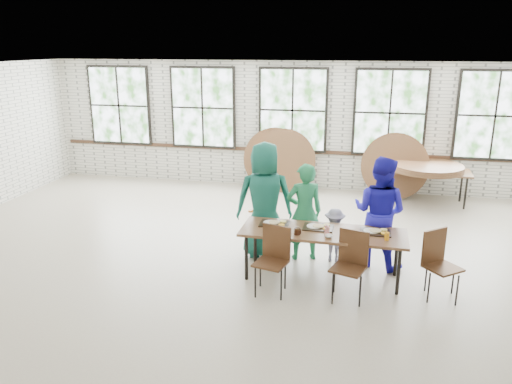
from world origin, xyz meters
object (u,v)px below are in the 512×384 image
(dining_table, at_px, (323,234))
(chair_near_left, at_px, (274,254))
(storage_table, at_px, (427,173))
(chair_near_right, at_px, (351,259))

(dining_table, distance_m, chair_near_left, 0.84)
(storage_table, bearing_deg, chair_near_right, -104.98)
(dining_table, height_order, chair_near_left, chair_near_left)
(chair_near_left, bearing_deg, storage_table, 76.42)
(chair_near_left, relative_size, storage_table, 0.52)
(chair_near_right, bearing_deg, dining_table, 148.28)
(chair_near_left, bearing_deg, chair_near_right, 16.83)
(dining_table, relative_size, chair_near_right, 2.54)
(chair_near_right, height_order, storage_table, chair_near_right)
(storage_table, bearing_deg, chair_near_left, -115.73)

